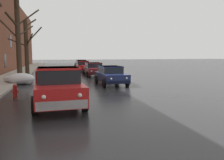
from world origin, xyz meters
name	(u,v)px	position (x,y,z in m)	size (l,w,h in m)	color
left_sidewalk_slab	(5,80)	(-5.83, 18.00, 0.07)	(2.77, 80.00, 0.14)	#A8A399
snow_bank_near_corner_left	(22,79)	(-4.11, 15.53, 0.41)	(2.03, 1.26, 0.86)	white
snow_bank_mid_block_left	(19,79)	(-4.49, 16.59, 0.34)	(2.30, 1.40, 0.69)	white
bare_tree_mid_block	(18,37)	(-4.46, 16.67, 3.68)	(3.26, 4.32, 6.98)	#382B1E
bare_tree_far_down_block	(27,47)	(-4.44, 21.80, 3.04)	(3.58, 2.68, 6.08)	#382B1E
pickup_truck_red_approaching_near_lane	(58,86)	(-1.51, 7.42, 0.88)	(2.35, 5.53, 1.76)	red
sedan_darkblue_parked_kerbside_close	(111,75)	(2.44, 13.60, 0.75)	(2.06, 3.97, 1.42)	navy
sedan_maroon_parked_kerbside_mid	(94,69)	(2.35, 21.12, 0.75)	(1.98, 4.38, 1.42)	maroon
sedan_red_parked_far_down_block	(83,66)	(1.94, 27.64, 0.75)	(2.09, 4.52, 1.42)	red
sedan_black_queued_behind_truck	(81,64)	(2.37, 34.12, 0.75)	(1.99, 4.29, 1.42)	black
fire_hydrant	(15,91)	(-3.73, 9.88, 0.36)	(0.42, 0.22, 0.71)	#B21E19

